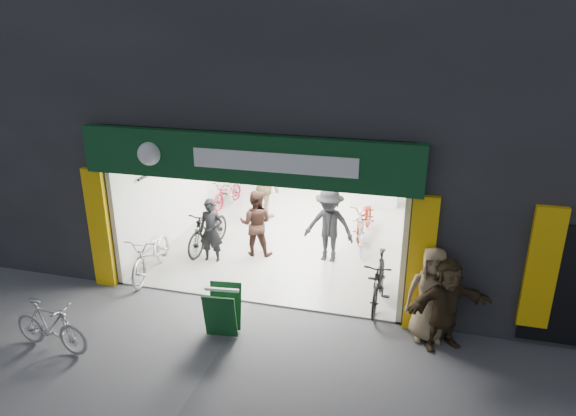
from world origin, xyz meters
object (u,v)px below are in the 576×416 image
at_px(sandwich_board, 223,310).
at_px(pedestrian_near, 431,294).
at_px(parked_bike, 50,326).
at_px(bike_right_front, 379,281).
at_px(bike_left_front, 151,254).

bearing_deg(sandwich_board, pedestrian_near, 6.38).
distance_m(parked_bike, sandwich_board, 2.95).
xyz_separation_m(bike_right_front, sandwich_board, (-2.61, -1.75, -0.04)).
xyz_separation_m(pedestrian_near, sandwich_board, (-3.58, -0.85, -0.38)).
bearing_deg(pedestrian_near, bike_right_front, 130.85).
relative_size(bike_right_front, sandwich_board, 1.99).
bearing_deg(sandwich_board, bike_right_front, 26.89).
bearing_deg(bike_left_front, sandwich_board, -42.58).
xyz_separation_m(bike_right_front, parked_bike, (-5.30, -2.94, -0.08)).
bearing_deg(parked_bike, bike_right_front, -54.55).
height_order(parked_bike, sandwich_board, sandwich_board).
bearing_deg(sandwich_board, parked_bike, -163.00).
distance_m(bike_left_front, pedestrian_near, 6.05).
bearing_deg(parked_bike, bike_left_front, 0.60).
distance_m(parked_bike, pedestrian_near, 6.61).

